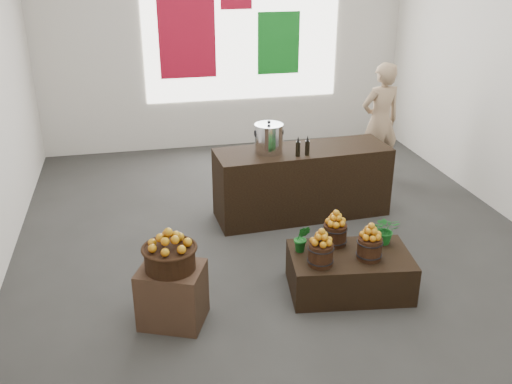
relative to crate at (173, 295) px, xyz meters
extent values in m
plane|color=#343432|center=(1.33, 1.37, -0.28)|extent=(7.00, 7.00, 0.00)
cube|color=silver|center=(1.33, 4.87, 1.72)|extent=(6.00, 0.04, 4.00)
cube|color=white|center=(1.63, 4.85, 1.72)|extent=(3.20, 0.02, 2.40)
cube|color=#B00D27|center=(0.73, 4.84, 1.62)|extent=(0.90, 0.04, 1.40)
cube|color=#12791E|center=(2.23, 4.84, 1.42)|extent=(0.70, 0.04, 1.00)
cube|color=#4E3324|center=(0.00, 0.00, 0.00)|extent=(0.70, 0.64, 0.56)
cylinder|color=black|center=(0.00, 0.00, 0.38)|extent=(0.45, 0.45, 0.20)
cube|color=black|center=(1.76, 0.14, -0.08)|extent=(1.27, 0.88, 0.41)
cylinder|color=#331C0E|center=(1.41, 0.02, 0.24)|extent=(0.24, 0.24, 0.22)
cylinder|color=#331C0E|center=(1.90, 0.03, 0.24)|extent=(0.24, 0.24, 0.22)
cylinder|color=#331C0E|center=(1.67, 0.37, 0.24)|extent=(0.24, 0.24, 0.22)
imported|color=#135D1B|center=(2.18, 0.29, 0.28)|extent=(0.33, 0.30, 0.30)
imported|color=#135D1B|center=(1.31, 0.30, 0.27)|extent=(0.20, 0.18, 0.29)
cube|color=black|center=(1.80, 1.92, 0.16)|extent=(2.20, 0.81, 0.89)
cylinder|color=silver|center=(1.35, 1.90, 0.77)|extent=(0.33, 0.33, 0.33)
imported|color=#A28463|center=(3.25, 2.92, 0.57)|extent=(0.68, 0.50, 1.70)
camera|label=1|loc=(-0.20, -4.42, 2.93)|focal=40.00mm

